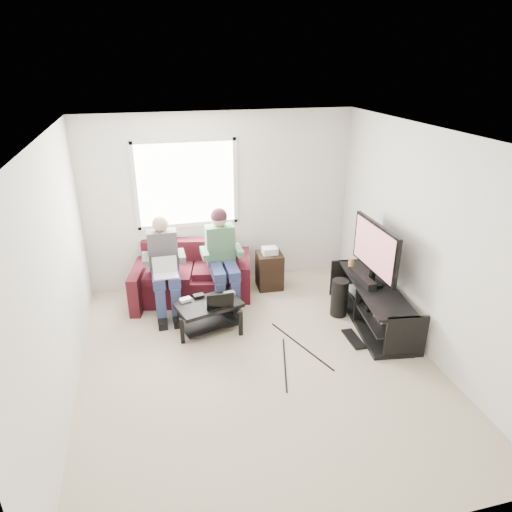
% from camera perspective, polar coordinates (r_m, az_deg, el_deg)
% --- Properties ---
extents(floor, '(4.50, 4.50, 0.00)m').
position_cam_1_polar(floor, '(5.47, 0.23, -13.19)').
color(floor, '#C0B495').
rests_on(floor, ground).
extents(ceiling, '(4.50, 4.50, 0.00)m').
position_cam_1_polar(ceiling, '(4.43, 0.29, 14.79)').
color(ceiling, white).
rests_on(ceiling, wall_back).
extents(wall_back, '(4.50, 0.00, 4.50)m').
position_cam_1_polar(wall_back, '(6.87, -4.40, 6.84)').
color(wall_back, silver).
rests_on(wall_back, floor).
extents(wall_front, '(4.50, 0.00, 4.50)m').
position_cam_1_polar(wall_front, '(3.01, 11.41, -18.13)').
color(wall_front, silver).
rests_on(wall_front, floor).
extents(wall_left, '(0.00, 4.50, 4.50)m').
position_cam_1_polar(wall_left, '(4.77, -23.75, -3.05)').
color(wall_left, silver).
rests_on(wall_left, floor).
extents(wall_right, '(0.00, 4.50, 4.50)m').
position_cam_1_polar(wall_right, '(5.61, 20.49, 1.39)').
color(wall_right, silver).
rests_on(wall_right, floor).
extents(window, '(1.48, 0.04, 1.28)m').
position_cam_1_polar(window, '(6.71, -8.71, 8.89)').
color(window, white).
rests_on(window, wall_back).
extents(sofa, '(1.86, 1.07, 0.80)m').
position_cam_1_polar(sofa, '(6.77, -7.90, -2.70)').
color(sofa, '#42101A').
rests_on(sofa, floor).
extents(person_left, '(0.40, 0.71, 1.32)m').
position_cam_1_polar(person_left, '(6.31, -11.41, -0.75)').
color(person_left, navy).
rests_on(person_left, sofa).
extents(person_right, '(0.40, 0.71, 1.37)m').
position_cam_1_polar(person_right, '(6.38, -4.29, 0.52)').
color(person_right, navy).
rests_on(person_right, sofa).
extents(laptop_silver, '(0.35, 0.27, 0.24)m').
position_cam_1_polar(laptop_silver, '(6.10, -11.24, -1.90)').
color(laptop_silver, silver).
rests_on(laptop_silver, person_left).
extents(coffee_table, '(0.90, 0.69, 0.40)m').
position_cam_1_polar(coffee_table, '(5.93, -5.91, -6.76)').
color(coffee_table, black).
rests_on(coffee_table, floor).
extents(laptop_black, '(0.41, 0.35, 0.24)m').
position_cam_1_polar(laptop_black, '(5.76, -4.70, -5.07)').
color(laptop_black, black).
rests_on(laptop_black, coffee_table).
extents(controller_a, '(0.16, 0.13, 0.04)m').
position_cam_1_polar(controller_a, '(5.95, -8.82, -5.42)').
color(controller_a, silver).
rests_on(controller_a, coffee_table).
extents(controller_b, '(0.16, 0.12, 0.04)m').
position_cam_1_polar(controller_b, '(6.01, -7.17, -4.97)').
color(controller_b, black).
rests_on(controller_b, coffee_table).
extents(controller_c, '(0.16, 0.12, 0.04)m').
position_cam_1_polar(controller_c, '(6.04, -3.35, -4.69)').
color(controller_c, gray).
rests_on(controller_c, coffee_table).
extents(tv_stand, '(0.73, 1.74, 0.56)m').
position_cam_1_polar(tv_stand, '(6.28, 14.38, -6.06)').
color(tv_stand, black).
rests_on(tv_stand, floor).
extents(tv, '(0.12, 1.10, 0.81)m').
position_cam_1_polar(tv, '(6.02, 14.66, 0.75)').
color(tv, black).
rests_on(tv, tv_stand).
extents(soundbar, '(0.12, 0.50, 0.10)m').
position_cam_1_polar(soundbar, '(6.14, 13.30, -2.87)').
color(soundbar, black).
rests_on(soundbar, tv_stand).
extents(drink_cup, '(0.08, 0.08, 0.12)m').
position_cam_1_polar(drink_cup, '(6.59, 11.82, -0.74)').
color(drink_cup, '#B37B4D').
rests_on(drink_cup, tv_stand).
extents(console_white, '(0.30, 0.22, 0.06)m').
position_cam_1_polar(console_white, '(5.94, 16.23, -7.25)').
color(console_white, silver).
rests_on(console_white, tv_stand).
extents(console_grey, '(0.34, 0.26, 0.08)m').
position_cam_1_polar(console_grey, '(6.47, 13.25, -4.15)').
color(console_grey, gray).
rests_on(console_grey, tv_stand).
extents(console_black, '(0.38, 0.30, 0.07)m').
position_cam_1_polar(console_black, '(6.20, 14.67, -5.64)').
color(console_black, black).
rests_on(console_black, tv_stand).
extents(subwoofer, '(0.23, 0.23, 0.52)m').
position_cam_1_polar(subwoofer, '(6.35, 10.38, -5.16)').
color(subwoofer, black).
rests_on(subwoofer, floor).
extents(keyboard_floor, '(0.15, 0.44, 0.02)m').
position_cam_1_polar(keyboard_floor, '(5.98, 12.09, -10.10)').
color(keyboard_floor, black).
rests_on(keyboard_floor, floor).
extents(end_table, '(0.38, 0.38, 0.66)m').
position_cam_1_polar(end_table, '(6.97, 1.70, -1.70)').
color(end_table, black).
rests_on(end_table, floor).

